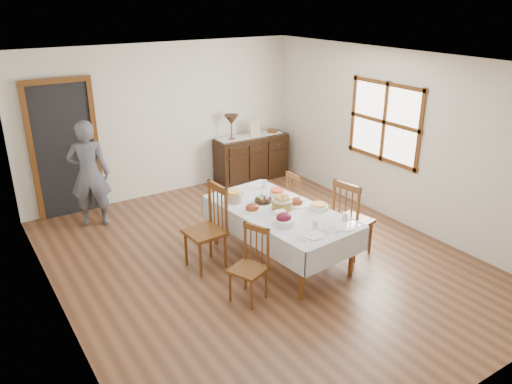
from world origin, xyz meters
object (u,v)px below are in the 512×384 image
chair_right_far (300,201)px  table_lamp (231,121)px  chair_left_far (209,226)px  chair_left_near (250,264)px  person (89,170)px  dining_table (280,216)px  sideboard (252,158)px  chair_right_near (351,218)px

chair_right_far → table_lamp: (0.15, 2.24, 0.74)m
chair_left_far → table_lamp: table_lamp is taller
chair_right_far → chair_left_far: bearing=99.3°
chair_left_near → chair_right_far: bearing=103.6°
chair_right_far → person: person is taller
chair_left_far → chair_right_far: 1.66m
chair_right_far → dining_table: bearing=128.5°
sideboard → table_lamp: (-0.43, -0.00, 0.78)m
chair_left_near → dining_table: bearing=102.7°
chair_right_near → dining_table: bearing=53.1°
dining_table → person: 3.02m
chair_right_near → chair_right_far: 1.00m
dining_table → chair_right_far: bearing=31.5°
chair_left_near → table_lamp: table_lamp is taller
chair_right_near → table_lamp: bearing=-13.0°
dining_table → table_lamp: table_lamp is taller
sideboard → chair_left_far: bearing=-132.0°
chair_left_near → chair_right_near: 1.70m
person → chair_right_near: bearing=155.7°
dining_table → person: bearing=120.4°
chair_left_far → person: person is taller
chair_left_far → table_lamp: (1.79, 2.46, 0.64)m
chair_right_near → sideboard: chair_right_near is taller
chair_right_near → chair_right_far: (-0.10, 0.99, -0.08)m
chair_left_near → person: (-0.94, 3.01, 0.43)m
dining_table → chair_left_far: 0.94m
dining_table → sideboard: (1.36, 2.83, -0.21)m
chair_right_near → chair_left_far: bearing=54.0°
chair_left_near → chair_right_near: bearing=73.3°
chair_right_far → sideboard: bearing=-12.8°
chair_left_near → sideboard: bearing=125.2°
chair_left_far → chair_right_near: size_ratio=1.03×
chair_left_near → person: size_ratio=0.51×
person → table_lamp: 2.74m
chair_left_near → chair_left_far: 0.94m
sideboard → dining_table: bearing=-115.6°
table_lamp → chair_right_far: bearing=-93.9°
sideboard → chair_left_near: bearing=-122.6°
chair_right_near → person: size_ratio=0.61×
sideboard → person: person is taller
chair_right_far → table_lamp: size_ratio=1.98×
chair_right_near → person: (-2.64, 2.85, 0.33)m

